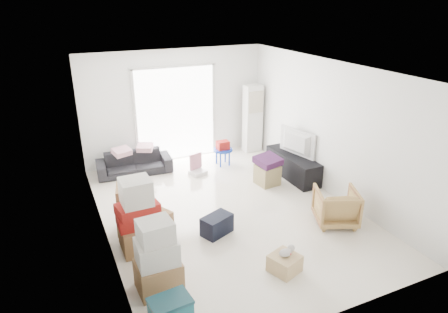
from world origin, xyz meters
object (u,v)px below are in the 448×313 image
at_px(television, 294,152).
at_px(ottoman, 267,175).
at_px(ac_tower, 252,119).
at_px(wood_crate, 285,263).
at_px(tv_console, 293,166).
at_px(kids_table, 223,148).
at_px(sofa, 134,160).
at_px(armchair, 336,205).

relative_size(television, ottoman, 2.28).
relative_size(ac_tower, wood_crate, 4.40).
distance_m(ac_tower, tv_console, 1.94).
height_order(ac_tower, ottoman, ac_tower).
bearing_deg(kids_table, tv_console, -48.15).
bearing_deg(tv_console, ac_tower, 91.55).
relative_size(ac_tower, sofa, 1.04).
bearing_deg(wood_crate, kids_table, 78.29).
bearing_deg(armchair, television, -78.55).
distance_m(television, ottoman, 0.81).
distance_m(armchair, wood_crate, 1.78).
bearing_deg(tv_console, kids_table, 131.85).
distance_m(tv_console, armchair, 2.04).
bearing_deg(sofa, tv_console, -23.27).
xyz_separation_m(sofa, armchair, (2.79, -3.69, 0.04)).
distance_m(kids_table, wood_crate, 4.17).
bearing_deg(ottoman, television, 7.65).
height_order(television, armchair, armchair).
height_order(ac_tower, armchair, ac_tower).
relative_size(ottoman, kids_table, 0.73).
bearing_deg(armchair, tv_console, -78.55).
bearing_deg(tv_console, wood_crate, -125.56).
bearing_deg(ac_tower, kids_table, -153.01).
relative_size(armchair, kids_table, 1.20).
height_order(armchair, wood_crate, armchair).
distance_m(television, wood_crate, 3.46).
xyz_separation_m(television, sofa, (-3.21, 1.69, -0.26)).
xyz_separation_m(ac_tower, television, (0.05, -1.84, -0.29)).
distance_m(ac_tower, wood_crate, 5.08).
bearing_deg(kids_table, television, -48.15).
xyz_separation_m(kids_table, wood_crate, (-0.84, -4.07, -0.30)).
xyz_separation_m(ac_tower, armchair, (-0.37, -3.84, -0.51)).
bearing_deg(kids_table, wood_crate, -101.71).
relative_size(tv_console, armchair, 2.16).
bearing_deg(television, ac_tower, -11.36).
height_order(ottoman, kids_table, kids_table).
xyz_separation_m(sofa, ottoman, (2.49, -1.79, -0.11)).
relative_size(kids_table, wood_crate, 1.52).
bearing_deg(sofa, wood_crate, -70.27).
distance_m(television, kids_table, 1.73).
relative_size(ac_tower, tv_console, 1.11).
relative_size(ac_tower, kids_table, 2.89).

